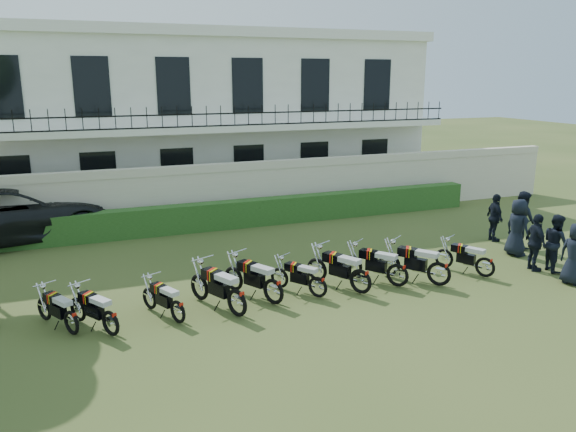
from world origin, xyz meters
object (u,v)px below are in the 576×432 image
motorcycle_7 (398,270)px  motorcycle_1 (110,317)px  motorcycle_3 (237,296)px  officer_0 (575,254)px  officer_1 (556,243)px  motorcycle_0 (71,317)px  motorcycle_5 (318,282)px  officer_5 (495,218)px  motorcycle_4 (273,285)px  motorcycle_9 (486,262)px  motorcycle_2 (178,306)px  motorcycle_8 (439,268)px  officer_2 (536,243)px  suv (10,214)px  officer_3 (517,227)px  motorcycle_6 (361,275)px

motorcycle_7 → motorcycle_1: bearing=146.4°
motorcycle_3 → officer_0: (9.10, -1.19, 0.33)m
motorcycle_3 → motorcycle_7: size_ratio=1.18×
officer_1 → motorcycle_0: bearing=104.3°
motorcycle_5 → motorcycle_7: motorcycle_7 is taller
officer_1 → officer_5: bearing=8.1°
motorcycle_4 → motorcycle_9: motorcycle_4 is taller
motorcycle_2 → motorcycle_8: 6.94m
motorcycle_2 → motorcycle_7: motorcycle_7 is taller
motorcycle_1 → officer_0: 11.99m
motorcycle_5 → officer_2: officer_2 is taller
motorcycle_0 → motorcycle_1: size_ratio=0.97×
motorcycle_5 → suv: 11.36m
motorcycle_7 → officer_0: bearing=-54.0°
motorcycle_7 → motorcycle_9: 2.68m
motorcycle_9 → officer_1: 2.31m
motorcycle_0 → officer_0: 12.81m
motorcycle_4 → officer_1: 8.45m
motorcycle_3 → officer_1: 9.47m
motorcycle_4 → officer_2: size_ratio=1.10×
motorcycle_8 → motorcycle_9: motorcycle_8 is taller
officer_0 → motorcycle_4: bearing=61.3°
motorcycle_7 → motorcycle_3: bearing=148.0°
motorcycle_5 → officer_5: bearing=-16.7°
officer_0 → officer_3: (0.39, 2.55, 0.05)m
motorcycle_5 → officer_1: size_ratio=0.88×
officer_1 → officer_5: 3.10m
motorcycle_0 → officer_5: officer_5 is taller
motorcycle_1 → officer_5: 13.08m
motorcycle_8 → officer_5: 5.25m
motorcycle_0 → officer_2: (12.55, -0.34, 0.41)m
motorcycle_3 → motorcycle_5: bearing=-14.5°
motorcycle_6 → motorcycle_0: bearing=149.7°
motorcycle_0 → motorcycle_6: 6.98m
motorcycle_3 → motorcycle_7: 4.54m
motorcycle_6 → suv: suv is taller
motorcycle_7 → motorcycle_5: bearing=142.1°
motorcycle_2 → motorcycle_5: 3.60m
motorcycle_3 → suv: (-5.41, 8.77, 0.43)m
motorcycle_1 → suv: 9.13m
officer_2 → officer_5: 3.00m
suv → officer_1: size_ratio=4.12×
motorcycle_0 → motorcycle_6: (6.97, -0.18, 0.09)m
motorcycle_5 → officer_1: officer_1 is taller
motorcycle_6 → officer_1: officer_1 is taller
officer_5 → motorcycle_4: bearing=119.6°
motorcycle_4 → officer_5: size_ratio=1.13×
motorcycle_6 → officer_1: 6.12m
officer_1 → motorcycle_3: bearing=105.7°
motorcycle_0 → motorcycle_2: (2.26, -0.24, -0.01)m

